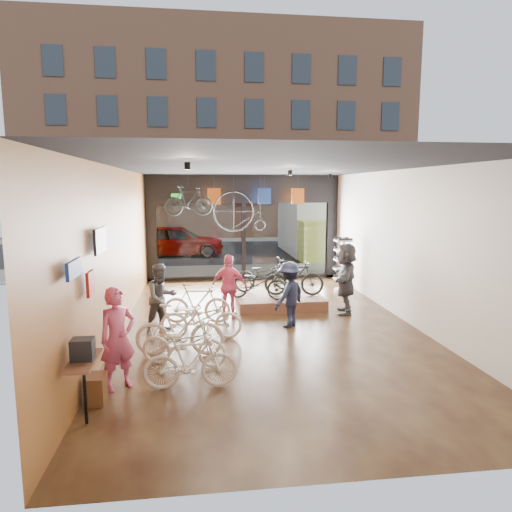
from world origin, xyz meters
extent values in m
cube|color=black|center=(0.00, 0.00, -0.02)|extent=(7.00, 12.00, 0.04)
cube|color=black|center=(0.00, 0.00, 3.82)|extent=(7.00, 12.00, 0.04)
cube|color=olive|center=(-3.52, 0.00, 1.90)|extent=(0.04, 12.00, 3.80)
cube|color=beige|center=(3.52, 0.00, 1.90)|extent=(0.04, 12.00, 3.80)
cube|color=beige|center=(0.00, -6.02, 1.90)|extent=(7.00, 0.04, 3.80)
cube|color=#198C26|center=(-2.40, 5.88, 3.05)|extent=(0.35, 0.06, 0.18)
cube|color=black|center=(0.00, 15.00, -0.01)|extent=(30.00, 18.00, 0.02)
cube|color=slate|center=(0.00, 7.20, 0.06)|extent=(30.00, 2.40, 0.12)
cube|color=slate|center=(0.00, 19.00, 0.06)|extent=(30.00, 2.00, 0.12)
cube|color=brown|center=(0.00, 21.50, 7.00)|extent=(26.00, 5.00, 14.00)
imported|color=gray|center=(-2.71, 12.00, 0.78)|extent=(4.59, 1.85, 1.57)
imported|color=beige|center=(-1.82, -3.27, 0.47)|extent=(1.57, 0.44, 0.94)
imported|color=beige|center=(-1.95, -2.26, 0.43)|extent=(1.74, 1.01, 0.86)
imported|color=beige|center=(-2.05, -1.71, 0.53)|extent=(1.82, 0.69, 1.07)
imported|color=beige|center=(-1.62, -0.73, 0.47)|extent=(1.84, 0.74, 0.95)
imported|color=beige|center=(-1.72, 0.49, 0.50)|extent=(1.72, 0.68, 1.01)
cube|color=#553222|center=(0.61, 1.94, 0.15)|extent=(2.40, 1.80, 0.30)
imported|color=black|center=(-0.07, 1.57, 0.75)|extent=(1.81, 1.15, 0.90)
imported|color=black|center=(1.02, 1.85, 0.81)|extent=(1.74, 0.74, 1.01)
imported|color=black|center=(0.28, 2.53, 0.79)|extent=(1.93, 0.89, 0.98)
imported|color=#CC4C72|center=(-3.00, -3.10, 0.86)|extent=(0.75, 0.69, 1.72)
imported|color=#3F3F44|center=(-2.53, -0.08, 0.81)|extent=(0.99, 0.94, 1.61)
imported|color=#CC4C72|center=(-0.88, 0.91, 0.82)|extent=(1.05, 0.75, 1.65)
imported|color=#161C33|center=(0.50, -0.09, 0.79)|extent=(1.15, 1.14, 1.59)
imported|color=#3F3F44|center=(2.22, 0.92, 0.95)|extent=(1.04, 1.85, 1.90)
imported|color=black|center=(-1.94, 4.20, 2.93)|extent=(1.64, 0.82, 0.95)
cube|color=#CC5919|center=(-1.09, 5.20, 3.05)|extent=(0.45, 0.03, 0.55)
cube|color=#1E3F99|center=(0.66, 5.20, 3.05)|extent=(0.45, 0.03, 0.55)
cube|color=#CC5919|center=(1.84, 5.20, 3.05)|extent=(0.45, 0.03, 0.55)
camera|label=1|loc=(-1.64, -10.59, 3.32)|focal=32.00mm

